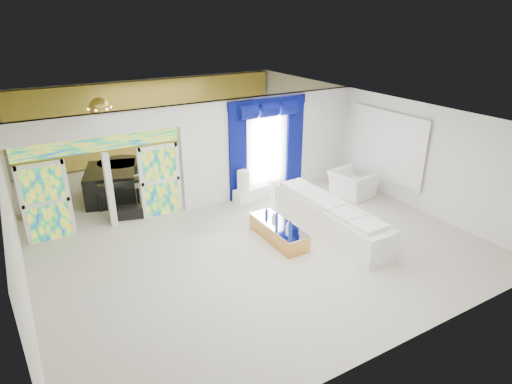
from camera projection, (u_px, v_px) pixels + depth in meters
floor at (225, 216)px, 12.03m from camera, size 12.00×12.00×0.00m
dividing_wall at (272, 144)px, 13.25m from camera, size 5.70×0.18×3.00m
dividing_header at (97, 125)px, 10.44m from camera, size 4.30×0.18×0.55m
stained_panel_left at (46, 202)px, 10.45m from camera, size 0.95×0.04×2.00m
stained_panel_right at (160, 181)px, 11.77m from camera, size 0.95×0.04×2.00m
stained_transom at (100, 144)px, 10.63m from camera, size 4.00×0.05×0.35m
window_pane at (267, 148)px, 13.07m from camera, size 1.00×0.02×2.30m
blue_drape_left at (238, 155)px, 12.60m from camera, size 0.55×0.10×2.80m
blue_drape_right at (294, 145)px, 13.53m from camera, size 0.55×0.10×2.80m
blue_pelmet at (268, 102)px, 12.52m from camera, size 2.60×0.12×0.25m
wall_mirror at (387, 146)px, 12.93m from camera, size 0.04×2.70×1.90m
gold_curtains at (153, 120)px, 16.15m from camera, size 9.70×0.12×2.90m
white_sofa at (329, 219)px, 11.06m from camera, size 0.88×3.86×0.73m
coffee_table at (278, 232)px, 10.74m from camera, size 0.64×1.85×0.41m
console_table at (252, 194)px, 13.02m from camera, size 1.22×0.53×0.39m
table_lamp at (243, 180)px, 12.69m from camera, size 0.36×0.36×0.58m
armchair at (352, 184)px, 13.22m from camera, size 1.18×1.31×0.78m
grand_piano at (112, 184)px, 13.03m from camera, size 1.89×2.18×0.93m
piano_bench at (127, 213)px, 11.88m from camera, size 1.00×0.62×0.31m
tv_console at (36, 202)px, 11.92m from camera, size 0.65×0.61×0.82m
chandelier at (100, 108)px, 12.64m from camera, size 0.60×0.60×0.60m
decanters at (280, 222)px, 10.58m from camera, size 0.19×1.12×0.30m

